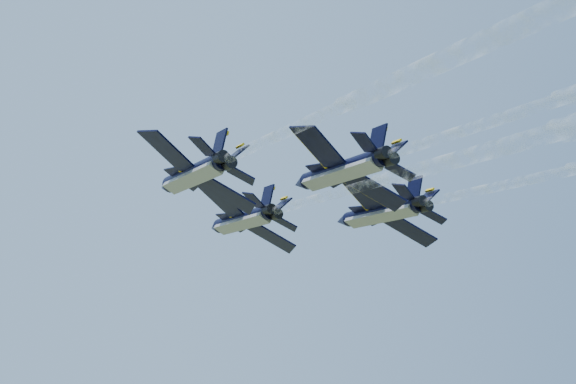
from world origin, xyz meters
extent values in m
cylinder|color=black|center=(-6.65, 10.90, 105.93)|extent=(6.92, 14.46, 2.49)
cone|color=black|center=(-9.37, 19.08, 105.93)|extent=(3.26, 3.47, 2.49)
ellipsoid|color=black|center=(-7.55, 14.50, 106.46)|extent=(2.11, 2.90, 1.28)
cube|color=gray|center=(-6.96, 10.80, 105.30)|extent=(5.67, 12.80, 1.19)
cube|color=black|center=(-9.53, 9.03, 107.55)|extent=(6.63, 6.17, 3.09)
cube|color=yellow|center=(-10.06, 10.80, 107.64)|extent=(4.67, 3.59, 3.05)
cube|color=black|center=(-3.32, 11.10, 104.12)|extent=(5.70, 3.52, 3.09)
cube|color=yellow|center=(-3.85, 12.87, 104.22)|extent=(5.53, 0.42, 3.05)
cube|color=black|center=(-6.39, 3.74, 106.99)|extent=(3.09, 2.99, 1.44)
cube|color=black|center=(-2.56, 5.02, 104.87)|extent=(2.68, 1.90, 1.44)
cube|color=black|center=(-4.82, 5.06, 107.71)|extent=(1.37, 2.47, 2.81)
cube|color=black|center=(-3.27, 5.58, 106.85)|extent=(2.79, 2.94, 2.10)
cylinder|color=black|center=(-4.69, 3.50, 106.06)|extent=(1.94, 1.75, 1.61)
cylinder|color=black|center=(-3.87, 3.78, 105.61)|extent=(1.94, 1.75, 1.61)
cylinder|color=black|center=(-14.02, -3.52, 105.93)|extent=(6.92, 14.46, 2.49)
cone|color=black|center=(-16.75, 4.65, 105.93)|extent=(3.26, 3.47, 2.49)
ellipsoid|color=black|center=(-14.93, 0.07, 106.46)|extent=(2.11, 2.90, 1.28)
cube|color=gray|center=(-14.33, -3.62, 105.30)|extent=(5.67, 12.80, 1.19)
cube|color=black|center=(-16.90, -5.40, 107.55)|extent=(6.63, 6.17, 3.09)
cube|color=yellow|center=(-17.44, -3.63, 107.64)|extent=(4.67, 3.59, 3.05)
cube|color=black|center=(-10.69, -3.33, 104.12)|extent=(5.70, 3.52, 3.09)
cube|color=yellow|center=(-11.23, -1.56, 104.22)|extent=(5.53, 0.42, 3.05)
cube|color=black|center=(-13.77, -10.69, 106.99)|extent=(3.09, 2.99, 1.44)
cube|color=black|center=(-9.93, -9.41, 104.87)|extent=(2.68, 1.90, 1.44)
cube|color=black|center=(-12.20, -9.36, 107.71)|extent=(1.37, 2.47, 2.81)
cube|color=black|center=(-10.65, -8.84, 106.85)|extent=(2.79, 2.94, 2.10)
cylinder|color=black|center=(-12.07, -10.92, 106.06)|extent=(1.94, 1.75, 1.61)
cylinder|color=black|center=(-11.25, -10.65, 105.61)|extent=(1.94, 1.75, 1.61)
cylinder|color=black|center=(8.69, 4.68, 105.93)|extent=(6.92, 14.46, 2.49)
cone|color=black|center=(5.96, 12.86, 105.93)|extent=(3.26, 3.47, 2.49)
ellipsoid|color=black|center=(7.78, 8.27, 106.46)|extent=(2.11, 2.90, 1.28)
cube|color=gray|center=(8.37, 4.58, 105.30)|extent=(5.67, 12.80, 1.19)
cube|color=black|center=(5.81, 2.80, 107.55)|extent=(6.63, 6.17, 3.09)
cube|color=yellow|center=(5.27, 4.57, 107.64)|extent=(4.67, 3.59, 3.05)
cube|color=black|center=(12.02, 4.87, 104.12)|extent=(5.70, 3.52, 3.09)
cube|color=yellow|center=(11.48, 6.64, 104.22)|extent=(5.53, 0.42, 3.05)
cube|color=black|center=(8.94, -2.49, 106.99)|extent=(3.09, 2.99, 1.44)
cube|color=black|center=(12.78, -1.21, 104.87)|extent=(2.68, 1.90, 1.44)
cube|color=black|center=(10.51, -1.16, 107.71)|extent=(1.37, 2.47, 2.81)
cube|color=black|center=(12.06, -0.64, 106.85)|extent=(2.79, 2.94, 2.10)
cylinder|color=black|center=(10.64, -2.72, 106.06)|extent=(1.94, 1.75, 1.61)
cylinder|color=black|center=(11.46, -2.45, 105.61)|extent=(1.94, 1.75, 1.61)
cylinder|color=black|center=(0.40, -7.70, 105.93)|extent=(6.92, 14.46, 2.49)
cone|color=black|center=(-2.32, 0.48, 105.93)|extent=(3.26, 3.47, 2.49)
ellipsoid|color=black|center=(-0.50, -4.11, 106.46)|extent=(2.11, 2.90, 1.28)
cube|color=gray|center=(0.09, -7.80, 105.30)|extent=(5.67, 12.80, 1.19)
cube|color=black|center=(-2.48, -9.57, 107.55)|extent=(6.63, 6.17, 3.09)
cube|color=yellow|center=(-3.02, -7.80, 107.64)|extent=(4.67, 3.59, 3.05)
cube|color=black|center=(3.73, -7.50, 104.12)|extent=(5.70, 3.52, 3.09)
cube|color=yellow|center=(3.20, -5.74, 104.22)|extent=(5.53, 0.42, 3.05)
cube|color=black|center=(0.65, -14.86, 106.99)|extent=(3.09, 2.99, 1.44)
cube|color=black|center=(4.49, -13.59, 104.87)|extent=(2.68, 1.90, 1.44)
cube|color=black|center=(2.22, -13.54, 107.71)|extent=(1.37, 2.47, 2.81)
cube|color=black|center=(3.78, -13.02, 106.85)|extent=(2.79, 2.94, 2.10)
cylinder|color=black|center=(2.35, -15.10, 106.06)|extent=(1.94, 1.75, 1.61)
cylinder|color=black|center=(3.18, -14.83, 105.61)|extent=(1.94, 1.75, 1.61)
cylinder|color=white|center=(-0.89, -6.39, 105.93)|extent=(8.24, 21.39, 1.32)
cylinder|color=white|center=(5.70, -26.18, 105.93)|extent=(8.71, 21.55, 1.82)
cylinder|color=white|center=(-8.26, -20.82, 105.93)|extent=(8.24, 21.39, 1.32)
cylinder|color=white|center=(14.44, -12.62, 105.93)|extent=(8.24, 21.39, 1.32)
cylinder|color=white|center=(6.16, -25.00, 105.93)|extent=(8.24, 21.39, 1.32)
camera|label=1|loc=(-20.85, -79.86, 77.29)|focal=50.00mm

